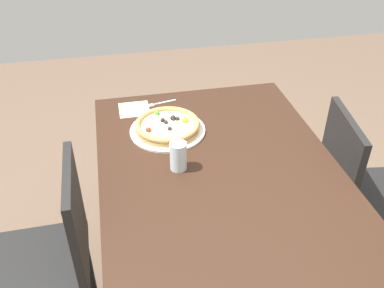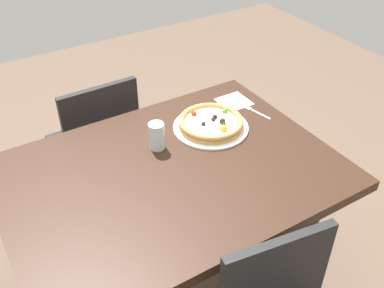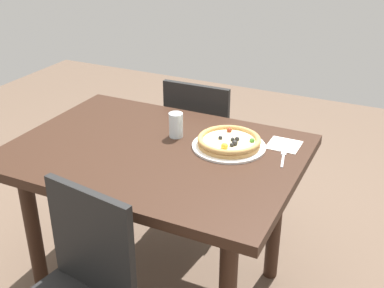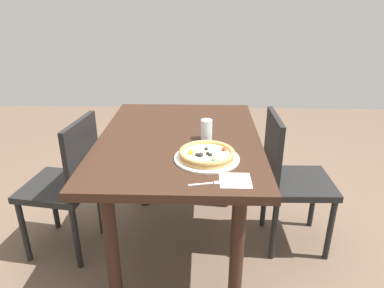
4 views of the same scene
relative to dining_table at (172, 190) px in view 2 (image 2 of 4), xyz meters
The scene contains 7 objects.
dining_table is the anchor object (origin of this frame).
chair_far 0.70m from the dining_table, 95.55° to the left, with size 0.41×0.41×0.88m.
plate 0.35m from the dining_table, 28.76° to the left, with size 0.33×0.33×0.01m, color white.
pizza 0.35m from the dining_table, 28.66° to the left, with size 0.28×0.28×0.05m.
fork 0.57m from the dining_table, 17.82° to the left, with size 0.05×0.16×0.00m.
drinking_glass 0.23m from the dining_table, 81.26° to the left, with size 0.06×0.06×0.12m, color silver.
napkin 0.59m from the dining_table, 29.39° to the left, with size 0.14×0.14×0.00m, color white.
Camera 2 is at (-0.62, -1.16, 1.87)m, focal length 41.61 mm.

